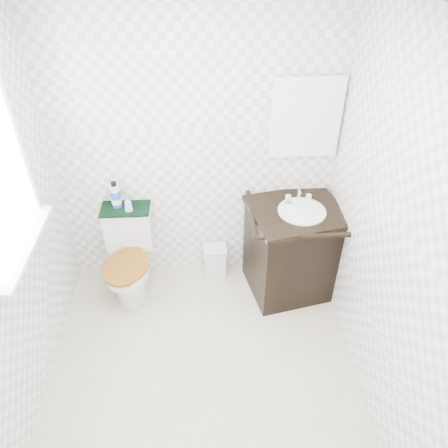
{
  "coord_description": "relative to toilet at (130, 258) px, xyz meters",
  "views": [
    {
      "loc": [
        0.06,
        -1.8,
        2.77
      ],
      "look_at": [
        0.19,
        0.75,
        0.82
      ],
      "focal_mm": 35.0,
      "sensor_mm": 36.0,
      "label": 1
    }
  ],
  "objects": [
    {
      "name": "floor",
      "position": [
        0.58,
        -0.97,
        -0.33
      ],
      "size": [
        2.4,
        2.4,
        0.0
      ],
      "primitive_type": "plane",
      "color": "beige",
      "rests_on": "ground"
    },
    {
      "name": "ceiling",
      "position": [
        0.58,
        -0.97,
        2.07
      ],
      "size": [
        2.4,
        2.4,
        0.0
      ],
      "primitive_type": "plane",
      "rotation": [
        3.14,
        0.0,
        0.0
      ],
      "color": "white",
      "rests_on": "wall_back"
    },
    {
      "name": "wall_back",
      "position": [
        0.58,
        0.23,
        0.87
      ],
      "size": [
        2.4,
        0.0,
        2.4
      ],
      "primitive_type": "plane",
      "rotation": [
        1.57,
        0.0,
        0.0
      ],
      "color": "white",
      "rests_on": "ground"
    },
    {
      "name": "wall_right",
      "position": [
        1.68,
        -0.97,
        0.87
      ],
      "size": [
        0.0,
        2.4,
        2.4
      ],
      "primitive_type": "plane",
      "rotation": [
        1.57,
        0.0,
        -1.57
      ],
      "color": "white",
      "rests_on": "ground"
    },
    {
      "name": "mirror",
      "position": [
        1.4,
        0.2,
        1.12
      ],
      "size": [
        0.5,
        0.02,
        0.6
      ],
      "primitive_type": "cube",
      "color": "silver",
      "rests_on": "wall_back"
    },
    {
      "name": "toilet",
      "position": [
        0.0,
        0.0,
        0.0
      ],
      "size": [
        0.42,
        0.64,
        0.74
      ],
      "color": "white",
      "rests_on": "floor"
    },
    {
      "name": "vanity",
      "position": [
        1.35,
        -0.07,
        0.1
      ],
      "size": [
        0.82,
        0.74,
        0.92
      ],
      "color": "black",
      "rests_on": "floor"
    },
    {
      "name": "trash_bin",
      "position": [
        0.71,
        0.13,
        -0.18
      ],
      "size": [
        0.21,
        0.17,
        0.29
      ],
      "color": "silver",
      "rests_on": "floor"
    },
    {
      "name": "towel",
      "position": [
        0.0,
        0.12,
        0.42
      ],
      "size": [
        0.39,
        0.22,
        0.02
      ],
      "primitive_type": "cube",
      "color": "black",
      "rests_on": "toilet"
    },
    {
      "name": "mouthwash_bottle",
      "position": [
        -0.06,
        0.15,
        0.53
      ],
      "size": [
        0.08,
        0.08,
        0.22
      ],
      "color": "blue",
      "rests_on": "towel"
    },
    {
      "name": "cup",
      "position": [
        0.04,
        0.09,
        0.47
      ],
      "size": [
        0.06,
        0.06,
        0.08
      ],
      "primitive_type": "cone",
      "color": "#99CCFB",
      "rests_on": "towel"
    },
    {
      "name": "soap_bar",
      "position": [
        1.3,
        0.02,
        0.5
      ],
      "size": [
        0.08,
        0.05,
        0.02
      ],
      "primitive_type": "ellipsoid",
      "color": "#1B7884",
      "rests_on": "vanity"
    }
  ]
}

